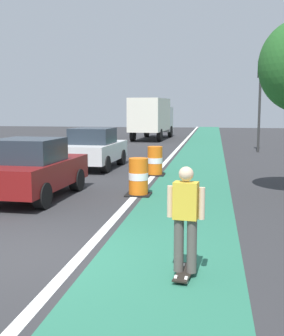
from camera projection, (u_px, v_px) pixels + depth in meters
The scene contains 10 objects.
ground_plane at pixel (29, 256), 7.74m from camera, with size 100.00×100.00×0.00m, color #2D2D30.
bike_lane_strip at pixel (196, 167), 19.09m from camera, with size 2.50×80.00×0.01m, color #286B51.
lane_divider_stripe at pixel (162, 167), 19.33m from camera, with size 0.20×80.00×0.01m, color silver.
skateboarder_on_lane at pixel (186, 218), 6.67m from camera, with size 0.57×0.82×1.69m.
parked_sedan_nearest at pixel (32, 169), 12.51m from camera, with size 2.05×4.17×1.70m.
parked_sedan_second at pixel (94, 149), 18.71m from camera, with size 2.04×4.17×1.70m.
traffic_barrel_front at pixel (138, 177), 13.00m from camera, with size 0.73×0.73×1.09m.
traffic_barrel_mid at pixel (155, 161), 16.84m from camera, with size 0.73×0.73×1.09m.
delivery_truck_down_block at pixel (152, 116), 35.49m from camera, with size 2.72×7.72×3.23m.
traffic_light_corner at pixel (260, 90), 25.07m from camera, with size 0.41×0.32×5.10m.
Camera 1 is at (3.14, -7.05, 2.55)m, focal length 47.81 mm.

